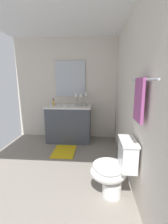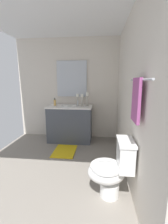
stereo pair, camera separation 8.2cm
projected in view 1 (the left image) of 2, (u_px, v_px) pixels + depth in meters
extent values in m
cube|color=gray|center=(52.00, 166.00, 2.62)|extent=(2.97, 2.53, 0.02)
cube|color=silver|center=(130.00, 95.00, 2.28)|extent=(2.97, 0.04, 2.45)
cube|color=silver|center=(66.00, 89.00, 3.82)|extent=(0.04, 2.53, 2.45)
cube|color=white|center=(44.00, 6.00, 2.13)|extent=(2.97, 2.53, 0.02)
cube|color=#474C56|center=(69.00, 124.00, 3.66)|extent=(0.55, 1.02, 0.82)
cube|color=white|center=(69.00, 107.00, 3.57)|extent=(0.58, 1.05, 0.03)
sphere|color=black|center=(49.00, 121.00, 3.79)|extent=(0.02, 0.02, 0.02)
sphere|color=black|center=(47.00, 123.00, 3.59)|extent=(0.02, 0.02, 0.02)
ellipsoid|color=white|center=(69.00, 108.00, 3.58)|extent=(0.38, 0.30, 0.11)
torus|color=white|center=(69.00, 106.00, 3.57)|extent=(0.40, 0.40, 0.02)
cylinder|color=silver|center=(77.00, 103.00, 3.54)|extent=(0.02, 0.02, 0.14)
cube|color=silver|center=(70.00, 79.00, 3.72)|extent=(0.02, 0.74, 0.86)
cylinder|color=#B7B2A5|center=(86.00, 106.00, 3.59)|extent=(0.09, 0.09, 0.01)
cylinder|color=#B7B2A5|center=(86.00, 101.00, 3.57)|extent=(0.04, 0.04, 0.23)
cylinder|color=#B7B2A5|center=(86.00, 96.00, 3.54)|extent=(0.08, 0.08, 0.01)
cylinder|color=white|center=(86.00, 94.00, 3.53)|extent=(0.06, 0.06, 0.08)
cylinder|color=#B7B2A5|center=(81.00, 106.00, 3.57)|extent=(0.09, 0.09, 0.01)
cylinder|color=#B7B2A5|center=(81.00, 102.00, 3.55)|extent=(0.04, 0.04, 0.20)
cylinder|color=#B7B2A5|center=(81.00, 97.00, 3.53)|extent=(0.08, 0.08, 0.01)
cylinder|color=white|center=(81.00, 96.00, 3.52)|extent=(0.06, 0.06, 0.07)
cylinder|color=#B7B2A5|center=(76.00, 105.00, 3.63)|extent=(0.09, 0.09, 0.01)
cylinder|color=#B7B2A5|center=(76.00, 102.00, 3.61)|extent=(0.04, 0.04, 0.20)
cylinder|color=#B7B2A5|center=(76.00, 97.00, 3.59)|extent=(0.08, 0.08, 0.01)
cylinder|color=white|center=(76.00, 95.00, 3.58)|extent=(0.06, 0.06, 0.07)
cylinder|color=#E5B259|center=(54.00, 103.00, 3.61)|extent=(0.06, 0.06, 0.14)
cylinder|color=black|center=(53.00, 99.00, 3.59)|extent=(0.02, 0.02, 0.04)
cylinder|color=white|center=(112.00, 188.00, 1.93)|extent=(0.24, 0.24, 0.18)
ellipsoid|color=white|center=(108.00, 172.00, 1.89)|extent=(0.38, 0.46, 0.24)
cylinder|color=white|center=(108.00, 166.00, 1.87)|extent=(0.39, 0.39, 0.03)
cube|color=white|center=(127.00, 155.00, 1.82)|extent=(0.36, 0.17, 0.32)
cube|color=white|center=(128.00, 141.00, 1.79)|extent=(0.38, 0.19, 0.03)
cylinder|color=silver|center=(142.00, 80.00, 1.51)|extent=(0.82, 0.02, 0.02)
cube|color=#A54C8C|center=(139.00, 100.00, 1.55)|extent=(0.28, 0.03, 0.45)
cube|color=yellow|center=(64.00, 151.00, 3.13)|extent=(0.60, 0.44, 0.02)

